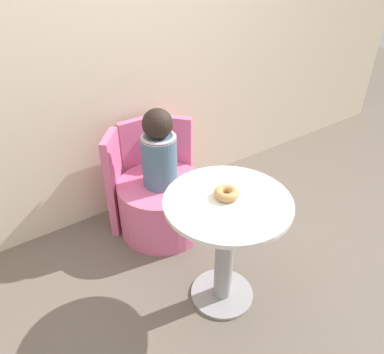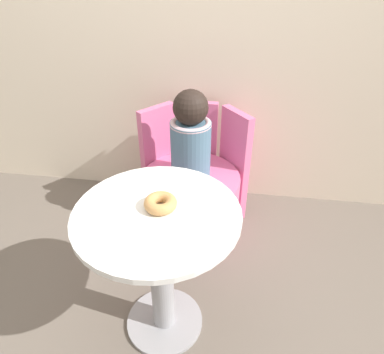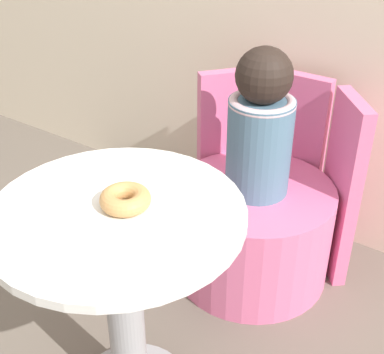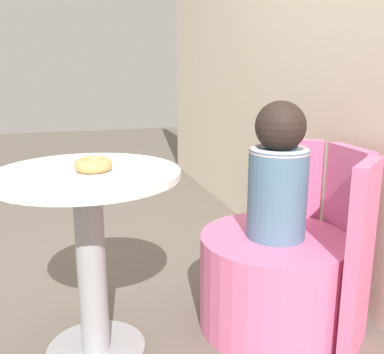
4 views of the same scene
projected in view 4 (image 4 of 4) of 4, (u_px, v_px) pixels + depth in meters
name	position (u px, v px, depth m)	size (l,w,h in m)	color
ground_plane	(106.00, 353.00, 1.69)	(12.00, 12.00, 0.00)	#665B51
round_table	(89.00, 231.00, 1.59)	(0.65, 0.65, 0.70)	#99999E
tub_chair	(274.00, 281.00, 1.83)	(0.60, 0.60, 0.39)	#DB6693
booth_backrest	(329.00, 235.00, 1.86)	(0.70, 0.25, 0.74)	#DB6693
child_figure	(279.00, 174.00, 1.72)	(0.23, 0.23, 0.54)	slate
donut	(93.00, 165.00, 1.53)	(0.13, 0.13, 0.04)	tan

